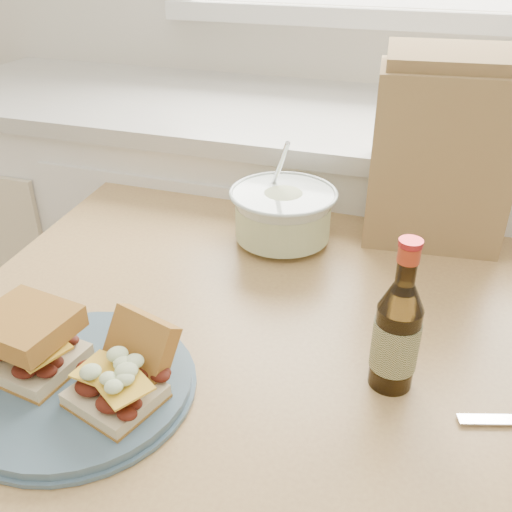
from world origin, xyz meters
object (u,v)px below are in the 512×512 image
(paper_bag, at_px, (439,158))
(beer_bottle, at_px, (397,333))
(plate, at_px, (78,384))
(dining_table, at_px, (255,371))
(coleslaw_bowl, at_px, (283,217))

(paper_bag, bearing_deg, beer_bottle, -98.45)
(plate, bearing_deg, beer_bottle, 20.67)
(dining_table, xyz_separation_m, plate, (-0.17, -0.23, 0.13))
(dining_table, height_order, plate, plate)
(paper_bag, bearing_deg, coleslaw_bowl, -162.54)
(plate, distance_m, paper_bag, 0.74)
(beer_bottle, relative_size, paper_bag, 0.67)
(beer_bottle, xyz_separation_m, paper_bag, (0.02, 0.45, 0.08))
(coleslaw_bowl, bearing_deg, beer_bottle, -53.36)
(dining_table, relative_size, coleslaw_bowl, 5.04)
(dining_table, bearing_deg, coleslaw_bowl, 92.00)
(dining_table, distance_m, plate, 0.32)
(plate, distance_m, coleslaw_bowl, 0.50)
(plate, relative_size, coleslaw_bowl, 1.48)
(dining_table, xyz_separation_m, paper_bag, (0.24, 0.36, 0.28))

